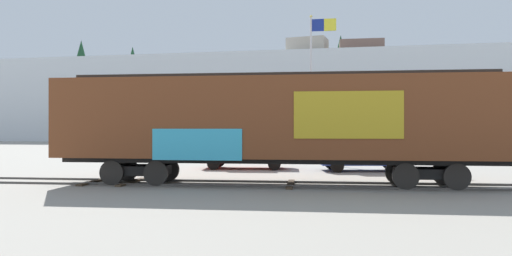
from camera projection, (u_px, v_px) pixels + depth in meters
The scene contains 7 objects.
ground_plane at pixel (260, 185), 16.84m from camera, with size 260.00×260.00×0.00m, color gray.
track at pixel (254, 184), 16.81m from camera, with size 59.96×5.78×0.08m.
freight_car at pixel (278, 120), 16.71m from camera, with size 16.67×3.93×4.19m.
flagpole at pixel (315, 69), 27.55m from camera, with size 1.62×0.18×9.09m.
hillside at pixel (323, 102), 78.72m from camera, with size 141.29×31.10×17.14m.
parked_car_red at pixel (245, 154), 23.55m from camera, with size 4.72×2.30×1.51m.
parked_car_blue at pixel (363, 152), 22.28m from camera, with size 4.63×2.60×1.81m.
Camera 1 is at (2.96, -16.58, 2.12)m, focal length 31.51 mm.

